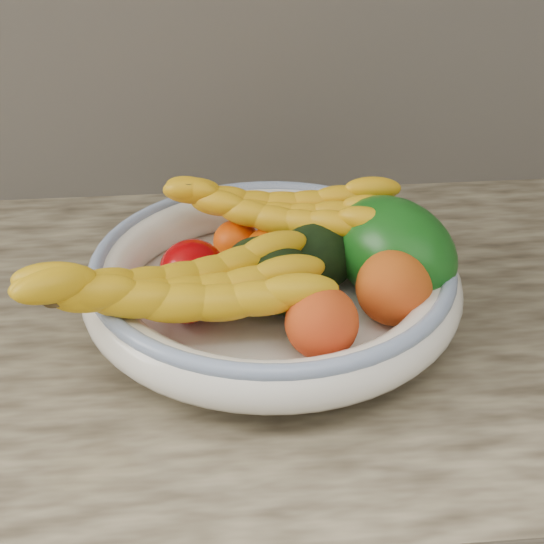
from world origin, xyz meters
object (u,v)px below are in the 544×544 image
at_px(banana_bunch_back, 279,216).
at_px(fruit_bowl, 272,281).
at_px(green_mango, 393,251).
at_px(banana_bunch_front, 176,296).

bearing_deg(banana_bunch_back, fruit_bowl, -85.77).
xyz_separation_m(fruit_bowl, banana_bunch_back, (0.01, 0.07, 0.04)).
distance_m(green_mango, banana_bunch_front, 0.24).
xyz_separation_m(fruit_bowl, banana_bunch_front, (-0.10, -0.07, 0.03)).
bearing_deg(banana_bunch_back, green_mango, -14.80).
height_order(fruit_bowl, green_mango, green_mango).
height_order(green_mango, banana_bunch_back, green_mango).
distance_m(fruit_bowl, banana_bunch_back, 0.08).
bearing_deg(green_mango, banana_bunch_front, 166.74).
height_order(banana_bunch_back, banana_bunch_front, banana_bunch_back).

